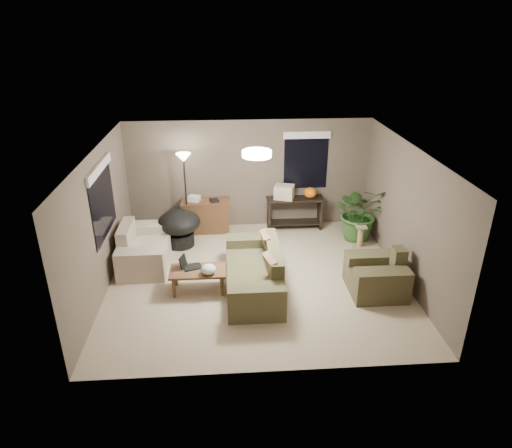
{
  "coord_description": "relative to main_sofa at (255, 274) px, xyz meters",
  "views": [
    {
      "loc": [
        -0.54,
        -7.44,
        4.54
      ],
      "look_at": [
        0.0,
        0.2,
        1.05
      ],
      "focal_mm": 32.0,
      "sensor_mm": 36.0,
      "label": 1
    }
  ],
  "objects": [
    {
      "name": "room_shell",
      "position": [
        0.05,
        0.31,
        0.96
      ],
      "size": [
        5.5,
        5.5,
        5.5
      ],
      "color": "tan",
      "rests_on": "ground"
    },
    {
      "name": "window_back",
      "position": [
        1.35,
        2.79,
        1.49
      ],
      "size": [
        1.06,
        0.05,
        1.33
      ],
      "color": "black",
      "rests_on": "room_shell"
    },
    {
      "name": "window_left",
      "position": [
        -2.68,
        0.61,
        1.49
      ],
      "size": [
        0.05,
        1.56,
        1.33
      ],
      "color": "black",
      "rests_on": "room_shell"
    },
    {
      "name": "floor_lamp",
      "position": [
        -1.37,
        2.31,
        1.3
      ],
      "size": [
        0.32,
        0.32,
        1.91
      ],
      "color": "black",
      "rests_on": "ground"
    },
    {
      "name": "armchair",
      "position": [
        2.17,
        -0.26,
        0.0
      ],
      "size": [
        0.95,
        1.0,
        0.85
      ],
      "color": "brown",
      "rests_on": "ground"
    },
    {
      "name": "coffee_table",
      "position": [
        -1.04,
        -0.02,
        0.06
      ],
      "size": [
        1.0,
        0.55,
        0.42
      ],
      "color": "brown",
      "rests_on": "ground"
    },
    {
      "name": "desk_papers",
      "position": [
        -1.11,
        2.51,
        0.51
      ],
      "size": [
        0.72,
        0.31,
        0.12
      ],
      "color": "silver",
      "rests_on": "desk"
    },
    {
      "name": "main_sofa",
      "position": [
        0.0,
        0.0,
        0.0
      ],
      "size": [
        0.95,
        2.2,
        0.85
      ],
      "color": "#454329",
      "rests_on": "ground"
    },
    {
      "name": "laptop",
      "position": [
        -1.2,
        0.08,
        0.19
      ],
      "size": [
        0.42,
        0.33,
        0.24
      ],
      "color": "black",
      "rests_on": "coffee_table"
    },
    {
      "name": "cat_scratching_post",
      "position": [
        2.35,
        1.44,
        -0.08
      ],
      "size": [
        0.32,
        0.32,
        0.5
      ],
      "color": "tan",
      "rests_on": "ground"
    },
    {
      "name": "loveseat",
      "position": [
        -2.17,
        1.07,
        0.0
      ],
      "size": [
        0.9,
        1.6,
        0.85
      ],
      "color": "beige",
      "rests_on": "ground"
    },
    {
      "name": "ceiling_fixture",
      "position": [
        0.05,
        0.31,
        2.15
      ],
      "size": [
        0.5,
        0.5,
        0.1
      ],
      "primitive_type": "cylinder",
      "color": "white",
      "rests_on": "room_shell"
    },
    {
      "name": "pumpkin",
      "position": [
        1.43,
        2.53,
        0.58
      ],
      "size": [
        0.39,
        0.39,
        0.24
      ],
      "primitive_type": "ellipsoid",
      "rotation": [
        0.0,
        0.0,
        -0.41
      ],
      "color": "orange",
      "rests_on": "console_table"
    },
    {
      "name": "console_table",
      "position": [
        1.08,
        2.53,
        0.14
      ],
      "size": [
        1.3,
        0.4,
        0.75
      ],
      "color": "black",
      "rests_on": "ground"
    },
    {
      "name": "papasan_chair",
      "position": [
        -1.51,
        1.82,
        0.17
      ],
      "size": [
        1.0,
        1.0,
        0.8
      ],
      "color": "black",
      "rests_on": "ground"
    },
    {
      "name": "throw_pillows",
      "position": [
        0.26,
        0.0,
        0.36
      ],
      "size": [
        0.34,
        1.38,
        0.47
      ],
      "color": "#8C7251",
      "rests_on": "main_sofa"
    },
    {
      "name": "houseplant",
      "position": [
        2.43,
        1.88,
        0.2
      ],
      "size": [
        1.15,
        1.27,
        0.99
      ],
      "primitive_type": "imported",
      "color": "#2D5923",
      "rests_on": "ground"
    },
    {
      "name": "plastic_bag",
      "position": [
        -0.84,
        -0.17,
        0.22
      ],
      "size": [
        0.34,
        0.32,
        0.19
      ],
      "primitive_type": "ellipsoid",
      "rotation": [
        0.0,
        0.0,
        -0.41
      ],
      "color": "white",
      "rests_on": "coffee_table"
    },
    {
      "name": "cardboard_box",
      "position": [
        0.83,
        2.53,
        0.61
      ],
      "size": [
        0.51,
        0.44,
        0.32
      ],
      "primitive_type": "cube",
      "rotation": [
        0.0,
        0.0,
        -0.34
      ],
      "color": "beige",
      "rests_on": "console_table"
    },
    {
      "name": "desk",
      "position": [
        -0.96,
        2.52,
        0.08
      ],
      "size": [
        1.1,
        0.5,
        0.75
      ],
      "color": "brown",
      "rests_on": "ground"
    }
  ]
}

